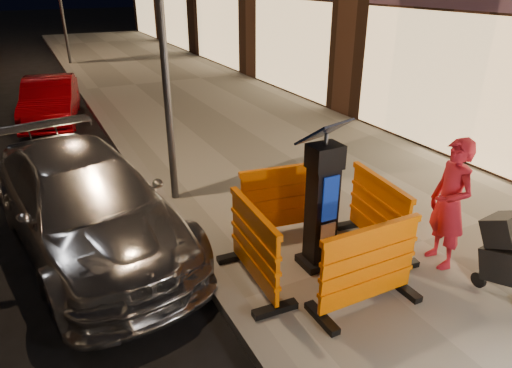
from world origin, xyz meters
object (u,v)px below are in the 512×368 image
barrier_kerbside (254,247)px  car_silver (94,245)px  barrier_bldgside (378,213)px  barrier_front (368,268)px  parking_kiosk (322,201)px  barrier_back (283,200)px  man (450,204)px  car_red (54,122)px

barrier_kerbside → car_silver: size_ratio=0.28×
car_silver → barrier_bldgside: bearing=-39.7°
car_silver → barrier_front: bearing=-58.8°
parking_kiosk → car_silver: 3.48m
barrier_kerbside → barrier_bldgside: same height
barrier_back → parking_kiosk: bearing=-82.1°
parking_kiosk → barrier_front: parking_kiosk is taller
barrier_kerbside → man: 2.54m
barrier_back → car_silver: (-2.57, 1.13, -0.67)m
barrier_back → barrier_kerbside: 1.34m
barrier_front → barrier_bldgside: size_ratio=1.00×
barrier_bldgside → man: size_ratio=0.77×
barrier_back → man: (1.47, -1.65, 0.35)m
car_red → man: (3.98, -9.81, 1.02)m
parking_kiosk → man: parking_kiosk is taller
car_silver → man: (4.04, -2.78, 1.02)m
barrier_front → parking_kiosk: bearing=89.9°
parking_kiosk → car_silver: (-2.57, 2.08, -1.08)m
barrier_front → barrier_back: 1.90m
car_red → barrier_front: bearing=-66.2°
barrier_bldgside → car_red: 9.77m
barrier_front → man: size_ratio=0.77×
barrier_back → barrier_bldgside: bearing=-37.1°
car_red → car_silver: bearing=-80.7°
man → parking_kiosk: bearing=-103.4°
barrier_bldgside → man: 0.93m
barrier_bldgside → car_red: bearing=27.7°
barrier_front → car_red: size_ratio=0.37×
barrier_front → car_silver: (-2.57, 3.03, -0.67)m
barrier_bldgside → car_red: size_ratio=0.37×
barrier_kerbside → man: (2.42, -0.70, 0.35)m
barrier_front → car_red: barrier_front is taller
barrier_bldgside → car_silver: 4.15m
parking_kiosk → barrier_back: parking_kiosk is taller
barrier_bldgside → man: (0.52, -0.70, 0.35)m
parking_kiosk → car_silver: size_ratio=0.39×
barrier_back → barrier_kerbside: bearing=-127.1°
barrier_front → barrier_bldgside: bearing=44.9°
barrier_front → car_red: bearing=103.9°
barrier_kerbside → car_silver: (-1.62, 2.08, -0.67)m
barrier_back → barrier_kerbside: (-0.95, -0.95, 0.00)m
barrier_kerbside → barrier_back: bearing=-42.1°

